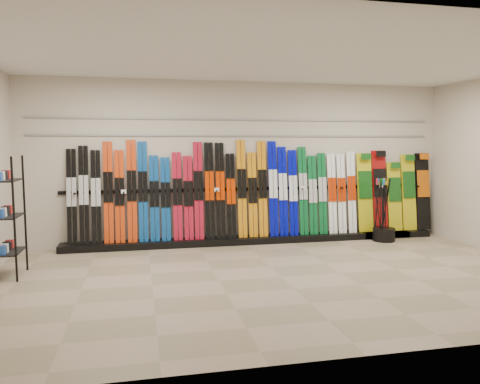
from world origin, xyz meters
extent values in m
plane|color=gray|center=(0.00, 0.00, 0.00)|extent=(8.00, 8.00, 0.00)
plane|color=beige|center=(0.00, 2.50, 1.50)|extent=(8.00, 0.00, 8.00)
plane|color=silver|center=(0.00, 0.00, 3.00)|extent=(8.00, 8.00, 0.00)
cube|color=black|center=(0.22, 2.28, 0.06)|extent=(8.00, 0.40, 0.12)
cube|color=black|center=(-3.06, 2.34, 0.94)|extent=(0.17, 0.24, 1.65)
cube|color=black|center=(-2.86, 2.35, 0.97)|extent=(0.17, 0.25, 1.70)
cube|color=black|center=(-2.65, 2.34, 0.93)|extent=(0.17, 0.24, 1.62)
cube|color=red|center=(-2.45, 2.35, 1.01)|extent=(0.17, 0.26, 1.77)
cube|color=red|center=(-2.25, 2.34, 0.93)|extent=(0.17, 0.24, 1.62)
cube|color=red|center=(-2.04, 2.36, 1.02)|extent=(0.17, 0.27, 1.80)
cube|color=#0D4690|center=(-1.85, 2.35, 1.01)|extent=(0.17, 0.26, 1.77)
cube|color=#0D4690|center=(-1.65, 2.34, 0.88)|extent=(0.17, 0.23, 1.53)
cube|color=#0D4690|center=(-1.46, 2.33, 0.86)|extent=(0.17, 0.22, 1.49)
cube|color=#B2122A|center=(-1.24, 2.34, 0.91)|extent=(0.17, 0.24, 1.58)
cube|color=#B2122A|center=(-1.05, 2.34, 0.88)|extent=(0.17, 0.23, 1.51)
cube|color=#B2122A|center=(-0.86, 2.35, 1.00)|extent=(0.17, 0.26, 1.77)
cube|color=black|center=(-0.66, 2.35, 1.00)|extent=(0.17, 0.26, 1.76)
cube|color=black|center=(-0.45, 2.35, 0.99)|extent=(0.17, 0.26, 1.75)
cube|color=black|center=(-0.26, 2.34, 0.90)|extent=(0.17, 0.23, 1.55)
cube|color=orange|center=(-0.05, 2.36, 1.02)|extent=(0.17, 0.27, 1.81)
cube|color=orange|center=(0.16, 2.34, 0.90)|extent=(0.17, 0.23, 1.57)
cube|color=orange|center=(0.35, 2.35, 1.01)|extent=(0.17, 0.26, 1.78)
cube|color=#0309B7|center=(0.56, 2.35, 1.01)|extent=(0.17, 0.26, 1.78)
cube|color=#0309B7|center=(0.75, 2.35, 0.96)|extent=(0.17, 0.25, 1.67)
cube|color=#0309B7|center=(0.95, 2.34, 0.92)|extent=(0.17, 0.24, 1.61)
cube|color=#0A5E2A|center=(1.15, 2.35, 0.95)|extent=(0.17, 0.25, 1.67)
cube|color=#0A5E2A|center=(1.35, 2.33, 0.87)|extent=(0.17, 0.23, 1.51)
cube|color=#0A5E2A|center=(1.54, 2.34, 0.90)|extent=(0.17, 0.23, 1.56)
cube|color=white|center=(1.75, 2.34, 0.89)|extent=(0.17, 0.23, 1.54)
cube|color=white|center=(1.94, 2.34, 0.88)|extent=(0.17, 0.23, 1.53)
cube|color=white|center=(2.15, 2.34, 0.91)|extent=(0.17, 0.24, 1.58)
cube|color=gold|center=(2.45, 2.36, 0.89)|extent=(0.31, 0.24, 1.54)
cube|color=#990C0C|center=(2.77, 2.36, 0.92)|extent=(0.30, 0.25, 1.60)
cube|color=gold|center=(3.09, 2.35, 0.80)|extent=(0.29, 0.21, 1.37)
cube|color=gold|center=(3.41, 2.36, 0.88)|extent=(0.29, 0.23, 1.52)
cube|color=black|center=(3.73, 2.36, 0.89)|extent=(0.30, 0.24, 1.54)
cube|color=black|center=(-3.75, 0.84, 0.84)|extent=(0.40, 0.60, 1.69)
cylinder|color=black|center=(2.63, 1.91, 0.12)|extent=(0.42, 0.42, 0.25)
cylinder|color=black|center=(2.63, 1.93, 0.61)|extent=(0.02, 0.09, 1.18)
cylinder|color=black|center=(2.53, 1.97, 0.61)|extent=(0.15, 0.11, 1.17)
cylinder|color=black|center=(2.67, 1.94, 0.61)|extent=(0.05, 0.03, 1.18)
cylinder|color=black|center=(2.55, 1.86, 0.61)|extent=(0.14, 0.14, 1.17)
cylinder|color=black|center=(2.65, 2.01, 0.61)|extent=(0.02, 0.03, 1.18)
cylinder|color=black|center=(2.62, 1.85, 0.61)|extent=(0.16, 0.04, 1.17)
cylinder|color=black|center=(2.51, 1.96, 0.61)|extent=(0.09, 0.16, 1.17)
cylinder|color=black|center=(2.53, 1.87, 0.61)|extent=(0.10, 0.06, 1.18)
cylinder|color=black|center=(2.47, 1.94, 0.61)|extent=(0.08, 0.15, 1.17)
cylinder|color=black|center=(2.62, 1.87, 0.61)|extent=(0.14, 0.13, 1.17)
cylinder|color=black|center=(2.56, 1.85, 0.61)|extent=(0.10, 0.10, 1.18)
cylinder|color=black|center=(2.59, 1.87, 0.61)|extent=(0.08, 0.06, 1.18)
cube|color=gray|center=(0.00, 2.48, 2.00)|extent=(7.60, 0.02, 0.03)
cube|color=gray|center=(0.00, 2.48, 2.30)|extent=(7.60, 0.02, 0.03)
camera|label=1|loc=(-1.92, -6.09, 1.85)|focal=35.00mm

